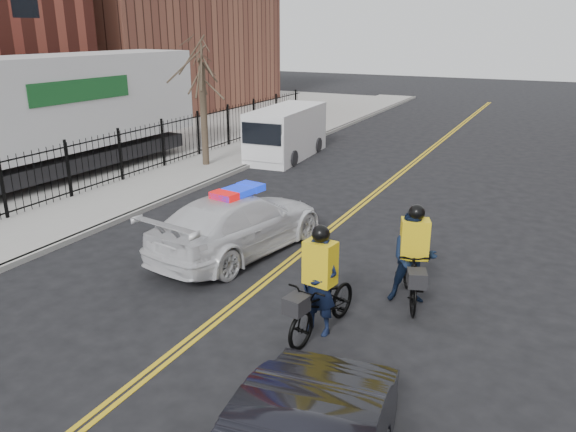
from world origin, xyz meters
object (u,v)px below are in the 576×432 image
at_px(cargo_van, 285,134).
at_px(cyclist_far, 413,265).
at_px(cyclist_near, 319,296).
at_px(police_cruiser, 239,223).
at_px(semi_trailer, 30,113).

bearing_deg(cargo_van, cyclist_far, -56.39).
distance_m(cyclist_near, cyclist_far, 2.39).
relative_size(cargo_van, cyclist_far, 2.42).
xyz_separation_m(cyclist_near, cyclist_far, (1.27, 2.02, 0.10)).
height_order(cargo_van, cyclist_far, cargo_van).
relative_size(police_cruiser, semi_trailer, 0.38).
height_order(cargo_van, semi_trailer, semi_trailer).
bearing_deg(cyclist_near, semi_trailer, 167.78).
relative_size(semi_trailer, cyclist_far, 6.67).
distance_m(police_cruiser, cargo_van, 11.29).
relative_size(police_cruiser, cyclist_far, 2.54).
relative_size(cyclist_near, cyclist_far, 1.04).
relative_size(cargo_van, cyclist_near, 2.34).
bearing_deg(cyclist_near, police_cruiser, 149.77).
distance_m(police_cruiser, cyclist_far, 4.86).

